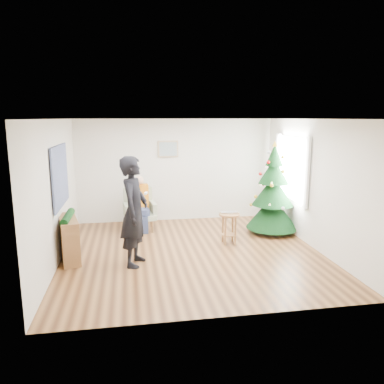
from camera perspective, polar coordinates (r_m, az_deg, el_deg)
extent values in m
plane|color=brown|center=(7.52, 0.01, -9.17)|extent=(5.00, 5.00, 0.00)
plane|color=white|center=(7.05, 0.01, 11.07)|extent=(5.00, 5.00, 0.00)
plane|color=silver|center=(9.61, -2.48, 3.33)|extent=(5.00, 0.00, 5.00)
plane|color=silver|center=(4.79, 5.02, -4.82)|extent=(5.00, 0.00, 5.00)
plane|color=silver|center=(7.20, -20.03, -0.02)|extent=(0.00, 5.00, 5.00)
plane|color=silver|center=(7.97, 18.03, 1.14)|extent=(0.00, 5.00, 5.00)
cube|color=white|center=(8.81, 14.96, 3.55)|extent=(0.04, 1.30, 1.40)
cube|color=white|center=(8.13, 16.94, 2.83)|extent=(0.05, 0.25, 1.50)
cube|color=white|center=(9.48, 12.93, 4.16)|extent=(0.05, 0.25, 1.50)
cylinder|color=#3F2816|center=(8.94, 12.02, -5.17)|extent=(0.09, 0.09, 0.27)
cone|color=black|center=(8.84, 12.11, -2.92)|extent=(1.17, 1.17, 0.77)
cone|color=black|center=(8.74, 12.25, 0.24)|extent=(0.94, 0.94, 0.68)
cone|color=black|center=(8.66, 12.37, 3.17)|extent=(0.69, 0.69, 0.59)
cone|color=black|center=(8.62, 12.47, 5.54)|extent=(0.40, 0.40, 0.50)
cone|color=gold|center=(8.60, 12.54, 7.21)|extent=(0.13, 0.13, 0.13)
cylinder|color=brown|center=(7.89, 5.71, -3.43)|extent=(0.43, 0.43, 0.04)
cylinder|color=brown|center=(8.01, 5.65, -6.45)|extent=(0.33, 0.33, 0.02)
imported|color=silver|center=(7.88, 5.71, -3.19)|extent=(0.37, 0.25, 0.03)
cube|color=#98A484|center=(8.92, -7.90, -3.67)|extent=(0.75, 0.70, 0.12)
cube|color=#98A484|center=(9.12, -8.24, -1.15)|extent=(0.68, 0.20, 0.60)
cube|color=#98A484|center=(8.84, -9.96, -2.80)|extent=(0.16, 0.54, 0.30)
cube|color=#98A484|center=(8.93, -5.92, -2.54)|extent=(0.16, 0.54, 0.30)
cube|color=navy|center=(8.81, -7.91, -2.98)|extent=(0.43, 0.45, 0.14)
cube|color=#C26B12|center=(8.94, -8.01, -0.60)|extent=(0.43, 0.26, 0.55)
sphere|color=tan|center=(8.86, -8.07, 1.79)|extent=(0.21, 0.21, 0.21)
imported|color=black|center=(6.73, -8.79, -2.95)|extent=(0.66, 0.83, 1.97)
cube|color=white|center=(6.63, -7.06, -0.19)|extent=(0.07, 0.13, 0.04)
cube|color=brown|center=(7.42, -18.21, -6.77)|extent=(0.52, 1.04, 0.80)
cylinder|color=black|center=(7.30, -18.41, -3.63)|extent=(0.14, 0.90, 0.14)
cube|color=black|center=(7.44, -19.45, 2.32)|extent=(0.03, 1.50, 1.15)
cube|color=tan|center=(9.50, -3.69, 6.56)|extent=(0.52, 0.03, 0.42)
cube|color=gray|center=(9.47, -3.67, 6.55)|extent=(0.44, 0.02, 0.34)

